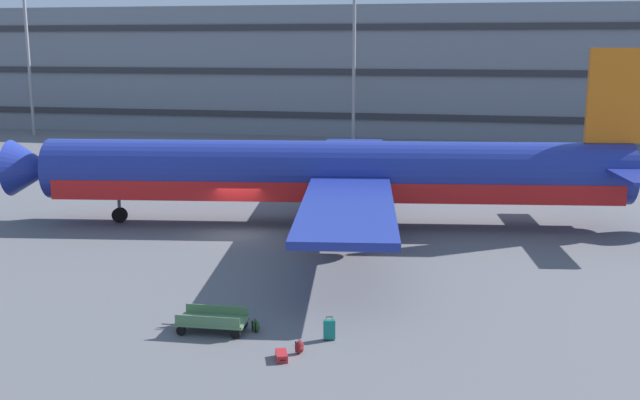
# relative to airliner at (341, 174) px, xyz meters

# --- Properties ---
(ground_plane) EXTENTS (600.00, 600.00, 0.00)m
(ground_plane) POSITION_rel_airliner_xyz_m (-5.47, -3.13, -3.11)
(ground_plane) COLOR #5B5B60
(terminal_structure) EXTENTS (165.74, 14.27, 14.99)m
(terminal_structure) POSITION_rel_airliner_xyz_m (-5.47, 50.14, 4.39)
(terminal_structure) COLOR slate
(terminal_structure) RESTS_ON ground_plane
(airliner) EXTENTS (39.95, 32.54, 10.40)m
(airliner) POSITION_rel_airliner_xyz_m (0.00, 0.00, 0.00)
(airliner) COLOR navy
(airliner) RESTS_ON ground_plane
(light_mast_far_left) EXTENTS (1.80, 0.50, 22.50)m
(light_mast_far_left) POSITION_rel_airliner_xyz_m (-44.03, 37.59, 9.84)
(light_mast_far_left) COLOR gray
(light_mast_far_left) RESTS_ON ground_plane
(light_mast_left) EXTENTS (1.80, 0.50, 19.14)m
(light_mast_left) POSITION_rel_airliner_xyz_m (-5.58, 37.59, 8.11)
(light_mast_left) COLOR gray
(light_mast_left) RESTS_ON ground_plane
(suitcase_navy) EXTENTS (0.47, 0.30, 0.92)m
(suitcase_navy) POSITION_rel_airliner_xyz_m (2.85, -17.72, -2.70)
(suitcase_navy) COLOR #147266
(suitcase_navy) RESTS_ON ground_plane
(suitcase_orange) EXTENTS (0.62, 0.85, 0.26)m
(suitcase_orange) POSITION_rel_airliner_xyz_m (1.60, -19.79, -2.98)
(suitcase_orange) COLOR #B21E23
(suitcase_orange) RESTS_ON ground_plane
(backpack_large) EXTENTS (0.41, 0.36, 0.53)m
(backpack_large) POSITION_rel_airliner_xyz_m (0.00, -17.52, -2.88)
(backpack_large) COLOR #264C26
(backpack_large) RESTS_ON ground_plane
(backpack_upright) EXTENTS (0.39, 0.39, 0.53)m
(backpack_upright) POSITION_rel_airliner_xyz_m (2.09, -19.18, -2.88)
(backpack_upright) COLOR maroon
(backpack_upright) RESTS_ON ground_plane
(baggage_cart) EXTENTS (3.33, 1.43, 0.82)m
(baggage_cart) POSITION_rel_airliner_xyz_m (-1.60, -17.83, -2.68)
(baggage_cart) COLOR #4C724C
(baggage_cart) RESTS_ON ground_plane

